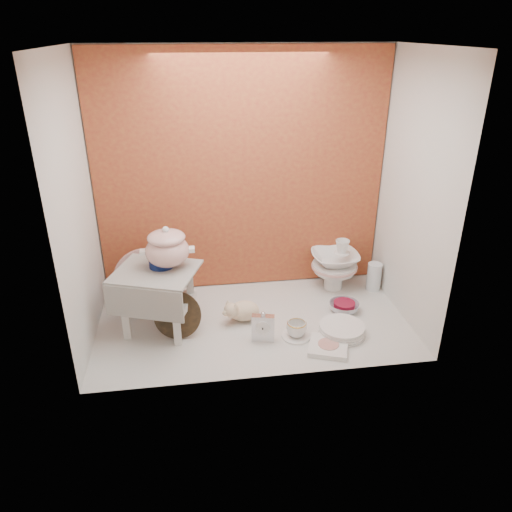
{
  "coord_description": "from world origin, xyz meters",
  "views": [
    {
      "loc": [
        -0.33,
        -2.41,
        1.58
      ],
      "look_at": [
        0.02,
        0.02,
        0.42
      ],
      "focal_mm": 34.14,
      "sensor_mm": 36.0,
      "label": 1
    }
  ],
  "objects_px": {
    "soup_tureen": "(167,247)",
    "porcelain_tower": "(334,264)",
    "mantel_clock": "(263,327)",
    "crystal_bowl": "(344,307)",
    "dinner_plate_stack": "(342,330)",
    "floral_platter": "(144,276)",
    "step_stool": "(158,300)",
    "blue_white_vase": "(140,288)",
    "gold_rim_teacup": "(297,329)",
    "plush_pig": "(244,311)"
  },
  "relations": [
    {
      "from": "mantel_clock",
      "to": "dinner_plate_stack",
      "type": "relative_size",
      "value": 0.68
    },
    {
      "from": "blue_white_vase",
      "to": "mantel_clock",
      "type": "height_order",
      "value": "blue_white_vase"
    },
    {
      "from": "mantel_clock",
      "to": "crystal_bowl",
      "type": "distance_m",
      "value": 0.59
    },
    {
      "from": "mantel_clock",
      "to": "dinner_plate_stack",
      "type": "distance_m",
      "value": 0.45
    },
    {
      "from": "blue_white_vase",
      "to": "floral_platter",
      "type": "bearing_deg",
      "value": 57.54
    },
    {
      "from": "blue_white_vase",
      "to": "step_stool",
      "type": "bearing_deg",
      "value": -65.02
    },
    {
      "from": "soup_tureen",
      "to": "dinner_plate_stack",
      "type": "height_order",
      "value": "soup_tureen"
    },
    {
      "from": "floral_platter",
      "to": "blue_white_vase",
      "type": "relative_size",
      "value": 1.43
    },
    {
      "from": "floral_platter",
      "to": "mantel_clock",
      "type": "height_order",
      "value": "floral_platter"
    },
    {
      "from": "step_stool",
      "to": "gold_rim_teacup",
      "type": "relative_size",
      "value": 3.87
    },
    {
      "from": "soup_tureen",
      "to": "blue_white_vase",
      "type": "height_order",
      "value": "soup_tureen"
    },
    {
      "from": "step_stool",
      "to": "crystal_bowl",
      "type": "xyz_separation_m",
      "value": [
        1.1,
        0.03,
        -0.16
      ]
    },
    {
      "from": "plush_pig",
      "to": "dinner_plate_stack",
      "type": "relative_size",
      "value": 0.85
    },
    {
      "from": "dinner_plate_stack",
      "to": "crystal_bowl",
      "type": "bearing_deg",
      "value": 69.59
    },
    {
      "from": "floral_platter",
      "to": "mantel_clock",
      "type": "relative_size",
      "value": 2.01
    },
    {
      "from": "step_stool",
      "to": "plush_pig",
      "type": "relative_size",
      "value": 1.9
    },
    {
      "from": "step_stool",
      "to": "porcelain_tower",
      "type": "height_order",
      "value": "step_stool"
    },
    {
      "from": "gold_rim_teacup",
      "to": "porcelain_tower",
      "type": "height_order",
      "value": "porcelain_tower"
    },
    {
      "from": "crystal_bowl",
      "to": "porcelain_tower",
      "type": "height_order",
      "value": "porcelain_tower"
    },
    {
      "from": "floral_platter",
      "to": "crystal_bowl",
      "type": "height_order",
      "value": "floral_platter"
    },
    {
      "from": "soup_tureen",
      "to": "dinner_plate_stack",
      "type": "xyz_separation_m",
      "value": [
        0.94,
        -0.24,
        -0.47
      ]
    },
    {
      "from": "step_stool",
      "to": "gold_rim_teacup",
      "type": "height_order",
      "value": "step_stool"
    },
    {
      "from": "soup_tureen",
      "to": "porcelain_tower",
      "type": "height_order",
      "value": "soup_tureen"
    },
    {
      "from": "floral_platter",
      "to": "gold_rim_teacup",
      "type": "bearing_deg",
      "value": -30.92
    },
    {
      "from": "soup_tureen",
      "to": "blue_white_vase",
      "type": "relative_size",
      "value": 1.1
    },
    {
      "from": "gold_rim_teacup",
      "to": "porcelain_tower",
      "type": "bearing_deg",
      "value": 55.19
    },
    {
      "from": "mantel_clock",
      "to": "soup_tureen",
      "type": "bearing_deg",
      "value": 167.65
    },
    {
      "from": "floral_platter",
      "to": "plush_pig",
      "type": "relative_size",
      "value": 1.6
    },
    {
      "from": "step_stool",
      "to": "dinner_plate_stack",
      "type": "xyz_separation_m",
      "value": [
        1.01,
        -0.2,
        -0.16
      ]
    },
    {
      "from": "blue_white_vase",
      "to": "mantel_clock",
      "type": "bearing_deg",
      "value": -34.47
    },
    {
      "from": "dinner_plate_stack",
      "to": "crystal_bowl",
      "type": "xyz_separation_m",
      "value": [
        0.09,
        0.24,
        -0.0
      ]
    },
    {
      "from": "step_stool",
      "to": "plush_pig",
      "type": "bearing_deg",
      "value": 21.75
    },
    {
      "from": "step_stool",
      "to": "floral_platter",
      "type": "height_order",
      "value": "step_stool"
    },
    {
      "from": "mantel_clock",
      "to": "dinner_plate_stack",
      "type": "height_order",
      "value": "mantel_clock"
    },
    {
      "from": "step_stool",
      "to": "mantel_clock",
      "type": "bearing_deg",
      "value": 0.16
    },
    {
      "from": "step_stool",
      "to": "soup_tureen",
      "type": "distance_m",
      "value": 0.32
    },
    {
      "from": "soup_tureen",
      "to": "plush_pig",
      "type": "height_order",
      "value": "soup_tureen"
    },
    {
      "from": "soup_tureen",
      "to": "floral_platter",
      "type": "relative_size",
      "value": 0.77
    },
    {
      "from": "blue_white_vase",
      "to": "crystal_bowl",
      "type": "distance_m",
      "value": 1.26
    },
    {
      "from": "soup_tureen",
      "to": "crystal_bowl",
      "type": "distance_m",
      "value": 1.13
    },
    {
      "from": "plush_pig",
      "to": "dinner_plate_stack",
      "type": "xyz_separation_m",
      "value": [
        0.53,
        -0.22,
        -0.04
      ]
    },
    {
      "from": "blue_white_vase",
      "to": "gold_rim_teacup",
      "type": "height_order",
      "value": "blue_white_vase"
    },
    {
      "from": "blue_white_vase",
      "to": "plush_pig",
      "type": "height_order",
      "value": "blue_white_vase"
    },
    {
      "from": "soup_tureen",
      "to": "mantel_clock",
      "type": "bearing_deg",
      "value": -25.89
    },
    {
      "from": "soup_tureen",
      "to": "crystal_bowl",
      "type": "bearing_deg",
      "value": -0.4
    },
    {
      "from": "floral_platter",
      "to": "crystal_bowl",
      "type": "bearing_deg",
      "value": -13.35
    },
    {
      "from": "soup_tureen",
      "to": "porcelain_tower",
      "type": "xyz_separation_m",
      "value": [
        1.05,
        0.29,
        -0.32
      ]
    },
    {
      "from": "gold_rim_teacup",
      "to": "step_stool",
      "type": "bearing_deg",
      "value": 165.54
    },
    {
      "from": "dinner_plate_stack",
      "to": "floral_platter",
      "type": "bearing_deg",
      "value": 154.97
    },
    {
      "from": "floral_platter",
      "to": "porcelain_tower",
      "type": "xyz_separation_m",
      "value": [
        1.22,
        0.01,
        -0.01
      ]
    }
  ]
}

